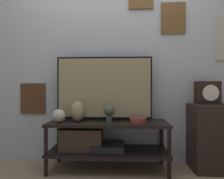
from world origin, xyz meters
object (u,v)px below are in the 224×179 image
(vase_wide_bowl, at_px, (138,121))
(vase_round_glass, at_px, (59,116))
(mantel_clock, at_px, (209,93))
(vase_urn_stoneware, at_px, (78,111))
(television, at_px, (104,88))
(decorative_bust, at_px, (109,111))

(vase_wide_bowl, relative_size, vase_round_glass, 1.26)
(mantel_clock, bearing_deg, vase_urn_stoneware, -176.19)
(vase_urn_stoneware, distance_m, vase_round_glass, 0.21)
(television, height_order, vase_wide_bowl, television)
(television, bearing_deg, vase_urn_stoneware, -156.89)
(vase_round_glass, height_order, mantel_clock, mantel_clock)
(vase_urn_stoneware, xyz_separation_m, mantel_clock, (1.48, 0.10, 0.21))
(television, bearing_deg, mantel_clock, -1.21)
(vase_wide_bowl, distance_m, vase_round_glass, 0.86)
(mantel_clock, bearing_deg, vase_round_glass, -174.40)
(television, height_order, mantel_clock, television)
(vase_urn_stoneware, height_order, decorative_bust, vase_urn_stoneware)
(vase_wide_bowl, bearing_deg, television, 151.51)
(vase_round_glass, relative_size, decorative_bust, 0.74)
(vase_wide_bowl, height_order, vase_urn_stoneware, vase_urn_stoneware)
(vase_urn_stoneware, distance_m, mantel_clock, 1.49)
(television, relative_size, decorative_bust, 5.66)
(television, relative_size, vase_wide_bowl, 6.08)
(vase_wide_bowl, height_order, vase_round_glass, vase_round_glass)
(television, relative_size, vase_urn_stoneware, 4.79)
(television, height_order, decorative_bust, television)
(television, relative_size, mantel_clock, 4.29)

